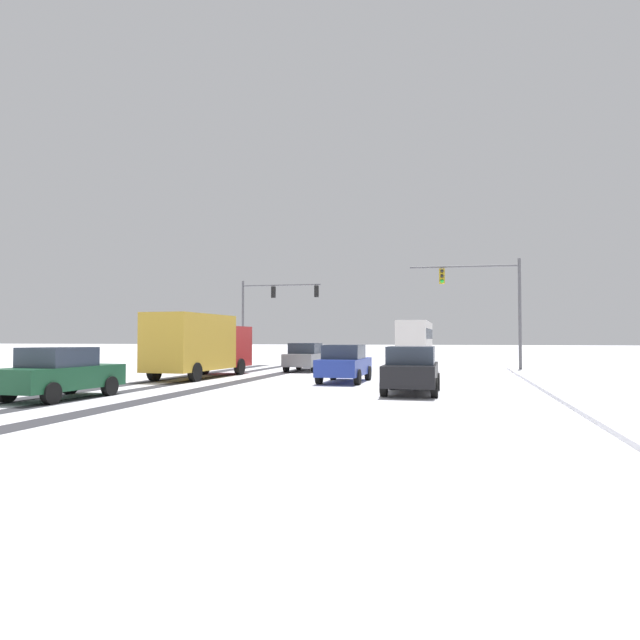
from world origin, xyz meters
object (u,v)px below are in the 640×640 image
car_grey_lead (306,357)px  car_blue_second (344,363)px  traffic_signal_near_right (488,294)px  car_black_third (412,370)px  traffic_signal_far_left (270,303)px  car_dark_green_fourth (61,373)px  box_truck_delivery (200,344)px  bus_oncoming (416,337)px

car_grey_lead → car_blue_second: 8.25m
traffic_signal_near_right → car_black_third: traffic_signal_near_right is taller
traffic_signal_far_left → car_dark_green_fourth: size_ratio=1.55×
car_grey_lead → box_truck_delivery: box_truck_delivery is taller
car_blue_second → car_dark_green_fourth: 11.29m
traffic_signal_near_right → bus_oncoming: 18.33m
car_black_third → car_grey_lead: bearing=121.1°
car_grey_lead → car_black_third: size_ratio=1.00×
traffic_signal_near_right → car_blue_second: bearing=-123.3°
car_blue_second → car_dark_green_fourth: size_ratio=0.98×
car_grey_lead → car_dark_green_fourth: (-3.58, -15.94, 0.00)m
traffic_signal_far_left → car_black_third: size_ratio=1.58×
box_truck_delivery → traffic_signal_far_left: bearing=98.0°
car_grey_lead → box_truck_delivery: bearing=-119.4°
traffic_signal_far_left → bus_oncoming: bearing=40.1°
traffic_signal_far_left → car_blue_second: size_ratio=1.58×
bus_oncoming → traffic_signal_far_left: bearing=-139.9°
car_dark_green_fourth → car_blue_second: bearing=49.5°
car_dark_green_fourth → bus_oncoming: (8.44, 35.85, 1.18)m
traffic_signal_far_left → car_grey_lead: (5.96, -10.80, -3.85)m
bus_oncoming → box_truck_delivery: size_ratio=1.47×
traffic_signal_near_right → traffic_signal_far_left: (-16.23, 8.22, 0.22)m
car_grey_lead → car_blue_second: bearing=-63.0°
car_blue_second → car_dark_green_fourth: (-7.33, -8.59, 0.00)m
car_blue_second → bus_oncoming: 27.31m
car_grey_lead → box_truck_delivery: 7.29m
car_black_third → bus_oncoming: 31.53m
traffic_signal_near_right → car_blue_second: (-6.52, -9.93, -3.63)m
traffic_signal_far_left → box_truck_delivery: traffic_signal_far_left is taller
car_blue_second → bus_oncoming: size_ratio=0.37×
bus_oncoming → car_grey_lead: bearing=-103.7°
car_black_third → car_dark_green_fourth: size_ratio=0.98×
traffic_signal_far_left → box_truck_delivery: (2.41, -17.11, -3.03)m
car_dark_green_fourth → car_grey_lead: bearing=77.3°
car_grey_lead → bus_oncoming: 20.53m
car_black_third → box_truck_delivery: 11.74m
car_dark_green_fourth → bus_oncoming: 36.85m
traffic_signal_near_right → traffic_signal_far_left: bearing=153.1°
car_dark_green_fourth → box_truck_delivery: box_truck_delivery is taller
bus_oncoming → traffic_signal_near_right: bearing=-72.7°
car_grey_lead → bus_oncoming: size_ratio=0.37×
car_dark_green_fourth → traffic_signal_near_right: bearing=53.2°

